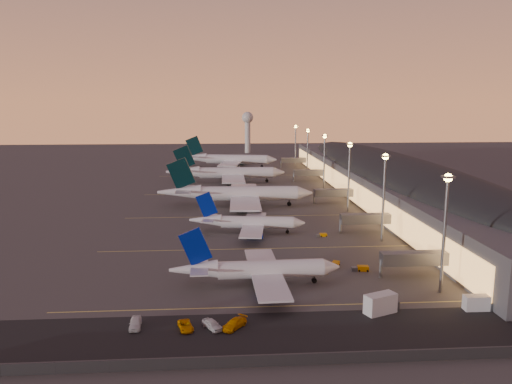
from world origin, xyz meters
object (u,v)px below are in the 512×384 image
object	(u,v)px
airliner_wide_near	(236,194)
airliner_narrow_south	(256,270)
catering_truck_b	(478,303)
radar_tower	(248,125)
airliner_wide_far	(228,159)
catering_truck_a	(382,304)
airliner_wide_mid	(226,173)
service_van_a	(135,323)
baggage_tug_a	(320,272)
service_van_d	(234,324)
baggage_tug_b	(361,268)
service_van_b	(186,326)
service_van_c	(212,324)
baggage_tug_d	(335,265)
airliner_narrow_north	(247,222)
baggage_tug_c	(322,235)

from	to	relation	value
airliner_wide_near	airliner_narrow_south	bearing A→B (deg)	-86.91
airliner_narrow_south	catering_truck_b	size ratio (longest dim) A/B	7.18
radar_tower	airliner_wide_far	bearing A→B (deg)	-100.67
airliner_wide_far	catering_truck_a	xyz separation A→B (m)	(26.88, -220.15, -3.22)
airliner_wide_mid	service_van_a	distance (m)	164.88
baggage_tug_a	catering_truck_b	distance (m)	35.17
airliner_wide_mid	service_van_d	bearing A→B (deg)	-89.67
catering_truck_b	airliner_wide_near	bearing A→B (deg)	114.70
baggage_tug_b	catering_truck_a	size ratio (longest dim) A/B	0.58
service_van_a	service_van_b	distance (m)	9.25
baggage_tug_b	service_van_b	world-z (taller)	service_van_b
airliner_narrow_south	service_van_c	world-z (taller)	airliner_narrow_south
airliner_narrow_south	catering_truck_a	bearing A→B (deg)	-37.19
catering_truck_a	service_van_b	xyz separation A→B (m)	(-37.57, -4.64, -1.12)
airliner_wide_near	baggage_tug_b	world-z (taller)	airliner_wide_near
service_van_b	radar_tower	bearing A→B (deg)	69.65
airliner_wide_far	catering_truck_b	xyz separation A→B (m)	(46.15, -220.14, -3.64)
airliner_wide_near	baggage_tug_d	xyz separation A→B (m)	(22.53, -74.56, -4.46)
catering_truck_a	baggage_tug_d	bearing A→B (deg)	73.36
baggage_tug_d	service_van_d	bearing A→B (deg)	167.13
airliner_narrow_south	airliner_wide_far	bearing A→B (deg)	89.15
airliner_wide_near	catering_truck_b	world-z (taller)	airliner_wide_near
airliner_wide_far	airliner_narrow_south	bearing A→B (deg)	-79.10
airliner_narrow_south	catering_truck_b	world-z (taller)	airliner_narrow_south
service_van_b	airliner_narrow_north	bearing A→B (deg)	62.32
baggage_tug_c	service_van_d	world-z (taller)	service_van_d
service_van_c	service_van_d	size ratio (longest dim) A/B	0.87
catering_truck_a	service_van_c	bearing A→B (deg)	165.56
baggage_tug_d	service_van_a	world-z (taller)	service_van_a
baggage_tug_d	service_van_c	distance (m)	43.98
airliner_wide_far	baggage_tug_c	xyz separation A→B (m)	(26.35, -164.23, -4.60)
baggage_tug_a	baggage_tug_b	xyz separation A→B (m)	(10.32, 1.73, 0.06)
baggage_tug_c	catering_truck_a	xyz separation A→B (m)	(0.53, -55.91, 1.38)
radar_tower	baggage_tug_c	size ratio (longest dim) A/B	9.85
catering_truck_b	airliner_wide_mid	bearing A→B (deg)	107.70
radar_tower	service_van_a	xyz separation A→B (m)	(-36.66, -312.73, -20.99)
service_van_b	service_van_c	world-z (taller)	service_van_c
baggage_tug_b	airliner_wide_far	bearing A→B (deg)	105.31
catering_truck_b	service_van_b	size ratio (longest dim) A/B	1.07
airliner_wide_mid	service_van_c	bearing A→B (deg)	-91.06
catering_truck_b	service_van_d	size ratio (longest dim) A/B	0.94
airliner_narrow_south	service_van_d	distance (m)	22.14
airliner_narrow_north	baggage_tug_b	world-z (taller)	airliner_narrow_north
baggage_tug_c	catering_truck_a	distance (m)	55.93
airliner_narrow_south	airliner_narrow_north	world-z (taller)	airliner_narrow_south
service_van_c	baggage_tug_a	bearing A→B (deg)	14.13
catering_truck_b	service_van_a	xyz separation A→B (m)	(-65.99, -3.32, -0.51)
service_van_a	catering_truck_a	bearing A→B (deg)	-0.24
airliner_wide_mid	catering_truck_b	world-z (taller)	airliner_wide_mid
airliner_wide_near	service_van_d	world-z (taller)	airliner_wide_near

